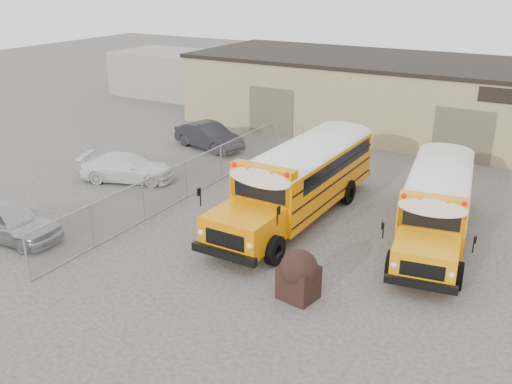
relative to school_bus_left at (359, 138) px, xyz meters
The scene contains 10 objects.
ground 10.71m from the school_bus_left, 87.96° to the right, with size 120.00×120.00×0.00m, color #413F3C.
warehouse 9.47m from the school_bus_left, 87.73° to the left, with size 30.20×10.20×4.67m.
chainlink_fence 9.46m from the school_bus_left, 126.72° to the right, with size 0.07×18.07×1.81m.
distant_building_left 24.47m from the school_bus_left, 152.08° to the left, with size 8.00×6.00×3.60m, color gray.
school_bus_left is the anchor object (origin of this frame).
school_bus_right 4.57m from the school_bus_left, ahead, with size 3.78×9.84×2.81m.
tarp_bundle 13.18m from the school_bus_left, 77.74° to the right, with size 1.29×1.25×1.70m.
car_silver 17.17m from the school_bus_left, 121.71° to the right, with size 1.77×4.39×1.49m, color #AEAEB3.
car_white 12.00m from the school_bus_left, 143.77° to the right, with size 1.92×4.72×1.37m, color white.
car_dark 9.30m from the school_bus_left, behind, with size 1.62×4.64×1.53m, color black.
Camera 1 is at (9.26, -16.96, 9.99)m, focal length 40.00 mm.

